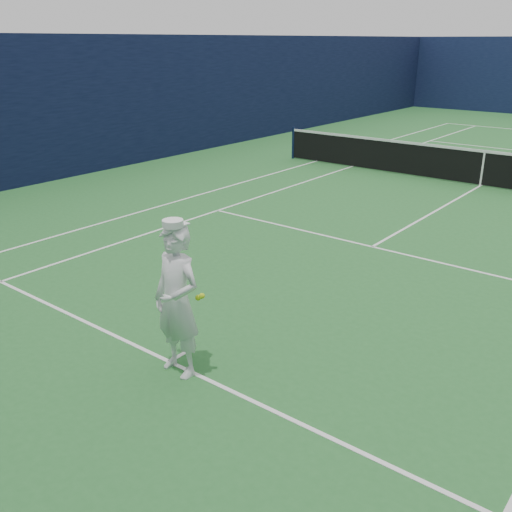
{
  "coord_description": "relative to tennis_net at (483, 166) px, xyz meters",
  "views": [
    {
      "loc": [
        4.79,
        -16.13,
        3.84
      ],
      "look_at": [
        0.27,
        -10.44,
        1.08
      ],
      "focal_mm": 40.0,
      "sensor_mm": 36.0,
      "label": 1
    }
  ],
  "objects": [
    {
      "name": "ground",
      "position": [
        0.0,
        0.0,
        -0.55
      ],
      "size": [
        80.0,
        80.0,
        0.0
      ],
      "primitive_type": "plane",
      "color": "#27672D",
      "rests_on": "ground"
    },
    {
      "name": "court_markings",
      "position": [
        0.0,
        0.0,
        -0.55
      ],
      "size": [
        11.03,
        23.83,
        0.01
      ],
      "color": "white",
      "rests_on": "ground"
    },
    {
      "name": "tennis_player",
      "position": [
        0.27,
        -11.94,
        0.4
      ],
      "size": [
        0.78,
        0.51,
        1.96
      ],
      "rotation": [
        0.0,
        0.0,
        -0.05
      ],
      "color": "white",
      "rests_on": "ground"
    },
    {
      "name": "windscreen_fence",
      "position": [
        0.0,
        0.0,
        1.45
      ],
      "size": [
        20.12,
        36.12,
        4.0
      ],
      "color": "#10173B",
      "rests_on": "ground"
    },
    {
      "name": "tennis_net",
      "position": [
        0.0,
        0.0,
        0.0
      ],
      "size": [
        12.88,
        0.09,
        1.07
      ],
      "color": "#141E4C",
      "rests_on": "ground"
    }
  ]
}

